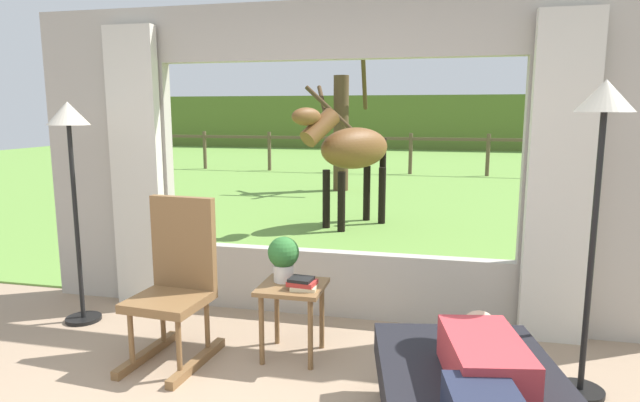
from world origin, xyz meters
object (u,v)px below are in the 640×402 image
floor_lamp_left (70,146)px  pasture_tree (341,130)px  reclining_person (487,382)px  floor_lamp_right (601,145)px  rocking_chair (177,281)px  potted_plant (283,256)px  side_table (292,298)px  book_stack (302,283)px  horse (351,149)px

floor_lamp_left → pasture_tree: 7.59m
reclining_person → floor_lamp_right: size_ratio=0.76×
reclining_person → rocking_chair: bearing=144.5°
reclining_person → potted_plant: (-1.29, 1.16, 0.18)m
side_table → potted_plant: 0.29m
floor_lamp_left → book_stack: bearing=-8.6°
potted_plant → horse: (-0.25, 4.18, 0.45)m
reclining_person → floor_lamp_left: 3.47m
potted_plant → pasture_tree: (-1.07, 7.72, 0.61)m
floor_lamp_right → horse: 4.87m
potted_plant → reclining_person: bearing=-42.1°
potted_plant → floor_lamp_right: bearing=-4.6°
rocking_chair → side_table: 0.81m
floor_lamp_right → horse: size_ratio=1.08×
rocking_chair → floor_lamp_left: 1.46m
book_stack → floor_lamp_right: (1.76, -0.03, 0.96)m
reclining_person → horse: (-1.53, 5.35, 0.63)m
reclining_person → side_table: reclining_person is taller
side_table → pasture_tree: size_ratio=0.19×
floor_lamp_left → horse: (1.53, 4.02, -0.28)m
rocking_chair → floor_lamp_left: bearing=163.7°
reclining_person → book_stack: 1.53m
rocking_chair → potted_plant: rocking_chair is taller
floor_lamp_left → reclining_person: bearing=-23.5°
reclining_person → rocking_chair: 2.19m
floor_lamp_left → potted_plant: bearing=-5.4°
book_stack → floor_lamp_left: size_ratio=0.11×
reclining_person → book_stack: reclining_person is taller
rocking_chair → book_stack: bearing=12.4°
potted_plant → pasture_tree: size_ratio=0.12×
reclining_person → floor_lamp_left: (-3.07, 1.33, 0.91)m
reclining_person → potted_plant: potted_plant is taller
floor_lamp_right → horse: bearing=116.6°
book_stack → horse: size_ratio=0.12×
floor_lamp_right → potted_plant: bearing=175.4°
rocking_chair → book_stack: size_ratio=5.54×
rocking_chair → potted_plant: (0.70, 0.24, 0.16)m
side_table → floor_lamp_left: bearing=173.0°
rocking_chair → pasture_tree: (-0.38, 7.97, 0.77)m
reclining_person → floor_lamp_left: floor_lamp_left is taller
horse → book_stack: bearing=131.5°
side_table → floor_lamp_right: 2.15m
pasture_tree → reclining_person: bearing=-75.1°
reclining_person → potted_plant: size_ratio=4.48×
reclining_person → side_table: 1.64m
potted_plant → floor_lamp_left: bearing=174.6°
floor_lamp_right → rocking_chair: bearing=-178.1°
side_table → floor_lamp_left: (-1.86, 0.23, 1.01)m
horse → pasture_tree: size_ratio=0.63×
book_stack → horse: bearing=95.5°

